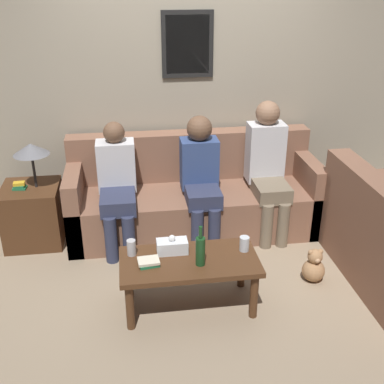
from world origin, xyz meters
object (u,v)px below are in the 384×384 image
object	(u,v)px
person_left	(117,182)
person_right	(268,164)
coffee_table	(189,267)
couch_main	(193,198)
drinking_glass	(244,244)
wine_bottle	(200,250)
person_middle	(201,174)
teddy_bear	(314,267)

from	to	relation	value
person_left	person_right	size ratio (longest dim) A/B	0.90
person_left	coffee_table	bearing A→B (deg)	-63.93
couch_main	drinking_glass	distance (m)	1.18
wine_bottle	person_right	size ratio (longest dim) A/B	0.25
wine_bottle	person_middle	distance (m)	1.12
person_middle	drinking_glass	bearing A→B (deg)	-79.51
coffee_table	wine_bottle	bearing A→B (deg)	-46.40
drinking_glass	coffee_table	bearing A→B (deg)	-171.06
couch_main	drinking_glass	xyz separation A→B (m)	(0.22, -1.15, 0.15)
drinking_glass	person_left	size ratio (longest dim) A/B	0.10
couch_main	coffee_table	xyz separation A→B (m)	(-0.20, -1.21, 0.03)
person_middle	person_right	world-z (taller)	person_right
coffee_table	person_right	size ratio (longest dim) A/B	0.81
couch_main	teddy_bear	distance (m)	1.35
person_left	person_middle	world-z (taller)	person_middle
drinking_glass	teddy_bear	bearing A→B (deg)	10.29
teddy_bear	person_left	bearing A→B (deg)	151.14
drinking_glass	person_left	xyz separation A→B (m)	(-0.93, 0.97, 0.13)
drinking_glass	person_right	world-z (taller)	person_right
wine_bottle	teddy_bear	xyz separation A→B (m)	(0.98, 0.25, -0.40)
person_left	person_right	world-z (taller)	person_right
drinking_glass	couch_main	bearing A→B (deg)	100.86
drinking_glass	person_left	world-z (taller)	person_left
couch_main	coffee_table	distance (m)	1.23
wine_bottle	person_right	distance (m)	1.43
person_left	teddy_bear	distance (m)	1.84
drinking_glass	person_right	xyz separation A→B (m)	(0.46, 1.02, 0.21)
wine_bottle	drinking_glass	bearing A→B (deg)	21.53
person_left	person_middle	size ratio (longest dim) A/B	0.97
coffee_table	person_right	world-z (taller)	person_right
coffee_table	teddy_bear	bearing A→B (deg)	9.74
person_middle	person_right	xyz separation A→B (m)	(0.64, 0.06, 0.04)
wine_bottle	person_left	distance (m)	1.26
couch_main	coffee_table	size ratio (longest dim) A/B	2.32
coffee_table	person_left	size ratio (longest dim) A/B	0.91
person_middle	person_right	bearing A→B (deg)	5.24
couch_main	coffee_table	world-z (taller)	couch_main
couch_main	wine_bottle	size ratio (longest dim) A/B	7.62
coffee_table	person_left	distance (m)	1.18
drinking_glass	person_left	distance (m)	1.35
person_middle	coffee_table	bearing A→B (deg)	-103.55
teddy_bear	wine_bottle	bearing A→B (deg)	-165.49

